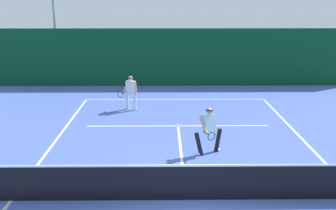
# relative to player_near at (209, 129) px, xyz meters

# --- Properties ---
(ground_plane) EXTENTS (80.00, 80.00, 0.00)m
(ground_plane) POSITION_rel_player_near_xyz_m (-0.95, -3.21, -0.91)
(ground_plane) COLOR #4C65C0
(court_line_baseline_far) EXTENTS (9.45, 0.10, 0.01)m
(court_line_baseline_far) POSITION_rel_player_near_xyz_m (-0.95, 7.35, -0.91)
(court_line_baseline_far) COLOR white
(court_line_baseline_far) RESTS_ON ground_plane
(court_line_sideline_left) EXTENTS (0.10, 21.12, 0.01)m
(court_line_sideline_left) POSITION_rel_player_near_xyz_m (-5.68, -3.21, -0.91)
(court_line_sideline_left) COLOR white
(court_line_sideline_left) RESTS_ON ground_plane
(court_line_service) EXTENTS (7.71, 0.10, 0.01)m
(court_line_service) POSITION_rel_player_near_xyz_m (-0.95, 2.97, -0.91)
(court_line_service) COLOR white
(court_line_service) RESTS_ON ground_plane
(court_line_centre) EXTENTS (0.10, 6.40, 0.01)m
(court_line_centre) POSITION_rel_player_near_xyz_m (-0.95, -0.01, -0.91)
(court_line_centre) COLOR white
(court_line_centre) RESTS_ON ground_plane
(tennis_net) EXTENTS (10.37, 0.09, 1.10)m
(tennis_net) POSITION_rel_player_near_xyz_m (-0.95, -3.21, -0.39)
(tennis_net) COLOR #1E4723
(tennis_net) RESTS_ON ground_plane
(player_near) EXTENTS (1.06, 1.05, 1.66)m
(player_near) POSITION_rel_player_near_xyz_m (0.00, 0.00, 0.00)
(player_near) COLOR black
(player_near) RESTS_ON ground_plane
(player_far) EXTENTS (0.91, 0.90, 1.67)m
(player_far) POSITION_rel_player_near_xyz_m (-3.14, 5.39, 0.01)
(player_far) COLOR silver
(player_far) RESTS_ON ground_plane
(tennis_ball) EXTENTS (0.07, 0.07, 0.07)m
(tennis_ball) POSITION_rel_player_near_xyz_m (0.47, 1.99, -0.88)
(tennis_ball) COLOR #D1E033
(tennis_ball) RESTS_ON ground_plane
(back_fence_windscreen) EXTENTS (22.08, 0.12, 3.47)m
(back_fence_windscreen) POSITION_rel_player_near_xyz_m (-0.95, 10.68, 0.82)
(back_fence_windscreen) COLOR #0B3F22
(back_fence_windscreen) RESTS_ON ground_plane
(light_pole) EXTENTS (0.55, 0.44, 6.38)m
(light_pole) POSITION_rel_player_near_xyz_m (-8.36, 12.18, 3.08)
(light_pole) COLOR #9EA39E
(light_pole) RESTS_ON ground_plane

